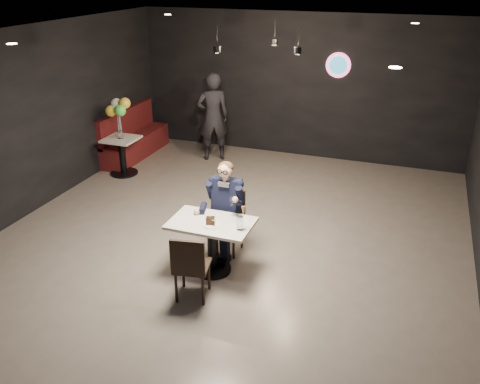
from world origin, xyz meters
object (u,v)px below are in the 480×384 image
at_px(chair_near, 192,265).
at_px(balloon_vase, 120,134).
at_px(chair_far, 227,223).
at_px(booth_bench, 135,133).
at_px(side_table, 123,156).
at_px(seated_man, 226,207).
at_px(passerby, 213,117).
at_px(main_table, 212,246).
at_px(sundae_glass, 240,223).

xyz_separation_m(chair_near, balloon_vase, (-3.03, 3.26, 0.37)).
xyz_separation_m(chair_far, booth_bench, (-3.33, 3.09, 0.06)).
height_order(side_table, balloon_vase, balloon_vase).
bearing_deg(balloon_vase, chair_far, -34.58).
relative_size(chair_near, side_table, 1.18).
height_order(seated_man, booth_bench, seated_man).
bearing_deg(booth_bench, seated_man, -42.85).
xyz_separation_m(side_table, passerby, (1.35, 1.43, 0.54)).
bearing_deg(side_table, chair_near, -47.11).
bearing_deg(main_table, chair_near, -90.00).
distance_m(chair_far, balloon_vase, 3.70).
bearing_deg(seated_man, sundae_glass, -55.13).
relative_size(main_table, passerby, 0.59).
bearing_deg(seated_man, balloon_vase, 145.42).
height_order(seated_man, sundae_glass, seated_man).
xyz_separation_m(seated_man, passerby, (-1.68, 3.52, 0.21)).
relative_size(main_table, seated_man, 0.76).
distance_m(main_table, side_table, 4.02).
relative_size(chair_far, sundae_glass, 4.92).
distance_m(side_table, balloon_vase, 0.44).
bearing_deg(chair_near, chair_far, 79.09).
height_order(seated_man, passerby, passerby).
bearing_deg(passerby, chair_near, 81.11).
distance_m(booth_bench, passerby, 1.76).
relative_size(chair_near, balloon_vase, 6.01).
height_order(main_table, balloon_vase, balloon_vase).
xyz_separation_m(seated_man, booth_bench, (-3.33, 3.09, -0.20)).
xyz_separation_m(booth_bench, side_table, (0.30, -1.00, -0.13)).
xyz_separation_m(main_table, chair_near, (0.00, -0.62, 0.09)).
relative_size(chair_far, balloon_vase, 6.01).
relative_size(chair_near, seated_man, 0.64).
distance_m(sundae_glass, booth_bench, 5.29).
bearing_deg(seated_man, side_table, 145.42).
height_order(chair_far, seated_man, seated_man).
height_order(chair_far, balloon_vase, chair_far).
distance_m(main_table, balloon_vase, 4.05).
bearing_deg(balloon_vase, passerby, 46.47).
relative_size(sundae_glass, side_table, 0.24).
bearing_deg(passerby, main_table, 83.84).
bearing_deg(sundae_glass, passerby, 117.01).
xyz_separation_m(chair_near, seated_man, (0.00, 1.17, 0.26)).
distance_m(chair_far, chair_near, 1.17).
distance_m(seated_man, sundae_glass, 0.76).
xyz_separation_m(main_table, side_table, (-3.03, 2.64, 0.01)).
bearing_deg(main_table, side_table, 138.95).
distance_m(sundae_glass, side_table, 4.41).
distance_m(chair_near, seated_man, 1.20).
height_order(chair_near, passerby, passerby).
xyz_separation_m(main_table, sundae_glass, (0.43, -0.06, 0.47)).
xyz_separation_m(sundae_glass, balloon_vase, (-3.46, 2.70, -0.02)).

